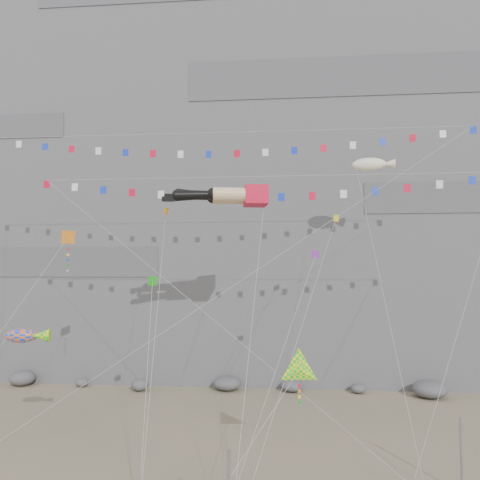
{
  "coord_description": "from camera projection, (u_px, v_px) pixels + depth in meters",
  "views": [
    {
      "loc": [
        5.2,
        -27.02,
        10.96
      ],
      "look_at": [
        1.93,
        9.0,
        13.46
      ],
      "focal_mm": 35.0,
      "sensor_mm": 36.0,
      "label": 1
    }
  ],
  "objects": [
    {
      "name": "ground",
      "position": [
        192.0,
        465.0,
        26.56
      ],
      "size": [
        120.0,
        120.0,
        0.0
      ],
      "primitive_type": "plane",
      "color": "gray",
      "rests_on": "ground"
    },
    {
      "name": "cliff",
      "position": [
        241.0,
        163.0,
        60.07
      ],
      "size": [
        80.0,
        28.0,
        50.0
      ],
      "primitive_type": "cube",
      "color": "slate",
      "rests_on": "ground"
    },
    {
      "name": "talus_boulders",
      "position": [
        227.0,
        384.0,
        43.49
      ],
      "size": [
        60.0,
        3.0,
        1.2
      ],
      "primitive_type": null,
      "color": "slate",
      "rests_on": "ground"
    },
    {
      "name": "anchor_pole_right",
      "position": [
        461.0,
        455.0,
        23.28
      ],
      "size": [
        0.12,
        0.12,
        3.7
      ],
      "primitive_type": "cylinder",
      "color": "gray",
      "rests_on": "ground"
    },
    {
      "name": "legs_kite",
      "position": [
        227.0,
        196.0,
        33.05
      ],
      "size": [
        7.56,
        15.43,
        21.58
      ],
      "rotation": [
        0.0,
        0.0,
        0.16
      ],
      "color": "red",
      "rests_on": "ground"
    },
    {
      "name": "flag_banner_upper",
      "position": [
        222.0,
        133.0,
        35.76
      ],
      "size": [
        36.99,
        12.01,
        28.02
      ],
      "color": "red",
      "rests_on": "ground"
    },
    {
      "name": "flag_banner_lower",
      "position": [
        266.0,
        177.0,
        32.53
      ],
      "size": [
        31.88,
        6.95,
        20.46
      ],
      "color": "red",
      "rests_on": "ground"
    },
    {
      "name": "harlequin_kite",
      "position": [
        68.0,
        238.0,
        32.0
      ],
      "size": [
        6.56,
        8.54,
        16.25
      ],
      "color": "red",
      "rests_on": "ground"
    },
    {
      "name": "fish_windsock",
      "position": [
        21.0,
        336.0,
        27.78
      ],
      "size": [
        6.0,
        5.05,
        9.27
      ],
      "color": "orange",
      "rests_on": "ground"
    },
    {
      "name": "delta_kite",
      "position": [
        299.0,
        370.0,
        24.56
      ],
      "size": [
        5.87,
        5.89,
        9.22
      ],
      "color": "yellow",
      "rests_on": "ground"
    },
    {
      "name": "blimp_windsock",
      "position": [
        369.0,
        165.0,
        37.84
      ],
      "size": [
        3.92,
        13.46,
        23.34
      ],
      "color": "#FBEFCF",
      "rests_on": "ground"
    },
    {
      "name": "small_kite_a",
      "position": [
        166.0,
        217.0,
        33.9
      ],
      "size": [
        2.9,
        13.95,
        20.52
      ],
      "color": "orange",
      "rests_on": "ground"
    },
    {
      "name": "small_kite_b",
      "position": [
        314.0,
        257.0,
        31.4
      ],
      "size": [
        5.4,
        9.86,
        15.95
      ],
      "color": "purple",
      "rests_on": "ground"
    },
    {
      "name": "small_kite_c",
      "position": [
        152.0,
        283.0,
        28.42
      ],
      "size": [
        2.19,
        7.75,
        12.63
      ],
      "color": "#179817",
      "rests_on": "ground"
    },
    {
      "name": "small_kite_d",
      "position": [
        335.0,
        222.0,
        34.72
      ],
      "size": [
        6.71,
        15.94,
        22.24
      ],
      "color": "yellow",
      "rests_on": "ground"
    }
  ]
}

